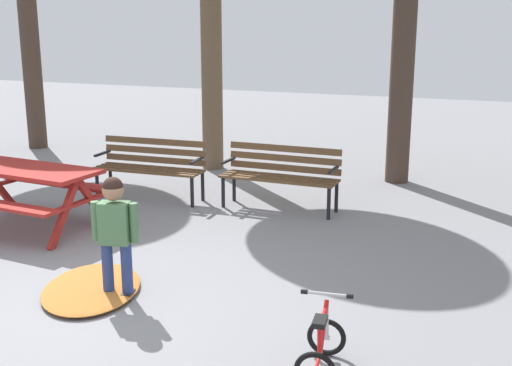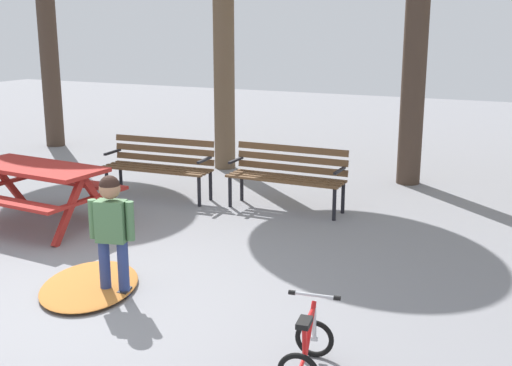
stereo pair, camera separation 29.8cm
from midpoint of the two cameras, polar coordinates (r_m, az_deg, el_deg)
ground at (r=6.11m, az=-17.40°, el=-10.61°), size 36.00×36.00×0.00m
picnic_table at (r=8.40m, az=-20.33°, el=0.11°), size 1.89×1.46×0.79m
park_bench_far_left at (r=9.43m, az=-10.08°, el=1.70°), size 1.63×0.55×0.85m
park_bench_left at (r=8.76m, az=1.25°, el=0.98°), size 1.60×0.46×0.85m
child_standing at (r=6.03m, az=-13.66°, el=-3.80°), size 0.42×0.22×1.14m
kids_bicycle at (r=4.82m, az=3.92°, el=-14.23°), size 0.43×0.60×0.54m
leaf_pile at (r=6.44m, az=-15.53°, el=-8.87°), size 1.35×1.54×0.07m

